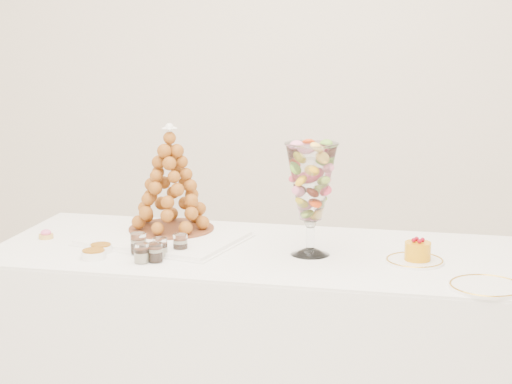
# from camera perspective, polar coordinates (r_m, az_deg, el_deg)

# --- Properties ---
(buffet_table) EXTENTS (1.96, 0.86, 0.73)m
(buffet_table) POSITION_cam_1_polar(r_m,az_deg,el_deg) (3.15, 0.55, -10.30)
(buffet_table) COLOR white
(buffet_table) RESTS_ON ground
(lace_tray) EXTENTS (0.62, 0.53, 0.02)m
(lace_tray) POSITION_cam_1_polar(r_m,az_deg,el_deg) (3.17, -6.16, -3.09)
(lace_tray) COLOR white
(lace_tray) RESTS_ON buffet_table
(macaron_vase) EXTENTS (0.18, 0.18, 0.39)m
(macaron_vase) POSITION_cam_1_polar(r_m,az_deg,el_deg) (2.92, 3.69, 0.59)
(macaron_vase) COLOR white
(macaron_vase) RESTS_ON buffet_table
(cake_plate) EXTENTS (0.20, 0.20, 0.01)m
(cake_plate) POSITION_cam_1_polar(r_m,az_deg,el_deg) (2.93, 10.53, -4.55)
(cake_plate) COLOR white
(cake_plate) RESTS_ON buffet_table
(spare_plate) EXTENTS (0.23, 0.23, 0.01)m
(spare_plate) POSITION_cam_1_polar(r_m,az_deg,el_deg) (2.71, 15.10, -6.12)
(spare_plate) COLOR white
(spare_plate) RESTS_ON buffet_table
(pink_tart) EXTENTS (0.05, 0.05, 0.03)m
(pink_tart) POSITION_cam_1_polar(r_m,az_deg,el_deg) (3.28, -13.82, -2.78)
(pink_tart) COLOR tan
(pink_tart) RESTS_ON buffet_table
(verrine_a) EXTENTS (0.07, 0.07, 0.07)m
(verrine_a) POSITION_cam_1_polar(r_m,az_deg,el_deg) (3.00, -7.84, -3.42)
(verrine_a) COLOR white
(verrine_a) RESTS_ON buffet_table
(verrine_b) EXTENTS (0.06, 0.06, 0.07)m
(verrine_b) POSITION_cam_1_polar(r_m,az_deg,el_deg) (2.95, -6.41, -3.70)
(verrine_b) COLOR white
(verrine_b) RESTS_ON buffet_table
(verrine_c) EXTENTS (0.06, 0.06, 0.07)m
(verrine_c) POSITION_cam_1_polar(r_m,az_deg,el_deg) (2.99, -5.07, -3.46)
(verrine_c) COLOR white
(verrine_c) RESTS_ON buffet_table
(verrine_d) EXTENTS (0.05, 0.05, 0.07)m
(verrine_d) POSITION_cam_1_polar(r_m,az_deg,el_deg) (2.89, -7.64, -4.06)
(verrine_d) COLOR white
(verrine_d) RESTS_ON buffet_table
(verrine_e) EXTENTS (0.05, 0.05, 0.07)m
(verrine_e) POSITION_cam_1_polar(r_m,az_deg,el_deg) (2.90, -6.72, -4.03)
(verrine_e) COLOR white
(verrine_e) RESTS_ON buffet_table
(ramekin_back) EXTENTS (0.08, 0.08, 0.02)m
(ramekin_back) POSITION_cam_1_polar(r_m,az_deg,el_deg) (3.05, -10.31, -3.73)
(ramekin_back) COLOR white
(ramekin_back) RESTS_ON buffet_table
(ramekin_front) EXTENTS (0.09, 0.09, 0.03)m
(ramekin_front) POSITION_cam_1_polar(r_m,az_deg,el_deg) (2.98, -10.77, -4.13)
(ramekin_front) COLOR white
(ramekin_front) RESTS_ON buffet_table
(croquembouche) EXTENTS (0.32, 0.32, 0.40)m
(croquembouche) POSITION_cam_1_polar(r_m,az_deg,el_deg) (3.22, -5.73, 0.90)
(croquembouche) COLOR brown
(croquembouche) RESTS_ON lace_tray
(mousse_cake) EXTENTS (0.09, 0.09, 0.08)m
(mousse_cake) POSITION_cam_1_polar(r_m,az_deg,el_deg) (2.92, 10.73, -3.87)
(mousse_cake) COLOR orange
(mousse_cake) RESTS_ON cake_plate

